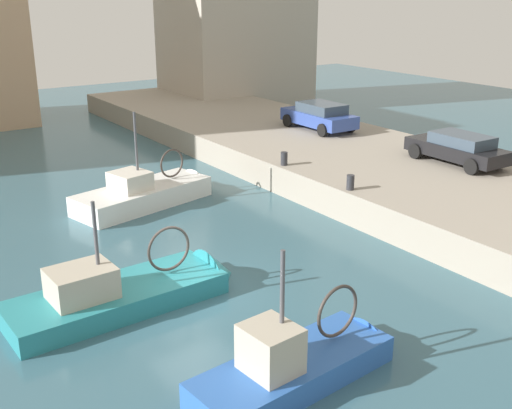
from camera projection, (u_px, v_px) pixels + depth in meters
water_surface at (201, 293)px, 17.80m from camera, size 80.00×80.00×0.00m
quay_wall at (468, 199)px, 23.72m from camera, size 9.00×56.00×1.20m
fishing_boat_blue at (304, 372)px, 13.93m from camera, size 5.68×2.06×3.96m
fishing_boat_white at (151, 201)px, 25.14m from camera, size 6.56×3.31×4.64m
fishing_boat_teal at (132, 299)px, 17.20m from camera, size 6.66×2.39×4.04m
parked_car_blue at (319, 116)px, 32.23m from camera, size 2.03×4.22×1.38m
parked_car_black at (458, 148)px, 26.03m from camera, size 1.92×4.33×1.27m
mooring_bollard_mid at (350, 182)px, 22.79m from camera, size 0.28×0.28×0.55m
mooring_bollard_north at (284, 159)px, 25.91m from camera, size 0.28×0.28×0.55m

